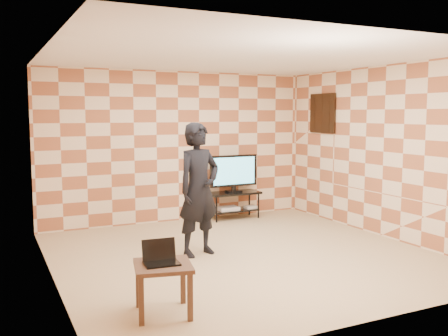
{
  "coord_description": "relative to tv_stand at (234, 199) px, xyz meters",
  "views": [
    {
      "loc": [
        -3.16,
        -5.96,
        1.95
      ],
      "look_at": [
        0.0,
        0.6,
        1.15
      ],
      "focal_mm": 40.0,
      "sensor_mm": 36.0,
      "label": 1
    }
  ],
  "objects": [
    {
      "name": "tv_stand",
      "position": [
        0.0,
        0.0,
        0.0
      ],
      "size": [
        0.98,
        0.44,
        0.5
      ],
      "color": "black",
      "rests_on": "floor"
    },
    {
      "name": "person",
      "position": [
        -1.5,
        -1.92,
        0.55
      ],
      "size": [
        0.76,
        0.6,
        1.83
      ],
      "primitive_type": "imported",
      "rotation": [
        0.0,
        0.0,
        0.27
      ],
      "color": "black",
      "rests_on": "floor"
    },
    {
      "name": "dvd_player",
      "position": [
        -0.13,
        -0.02,
        -0.16
      ],
      "size": [
        0.39,
        0.28,
        0.06
      ],
      "primitive_type": "cube",
      "rotation": [
        0.0,
        0.0,
        -0.01
      ],
      "color": "silver",
      "rests_on": "tv_stand"
    },
    {
      "name": "ceiling",
      "position": [
        -0.96,
        -2.19,
        2.33
      ],
      "size": [
        5.0,
        5.0,
        0.02
      ],
      "primitive_type": "cube",
      "color": "white",
      "rests_on": "wall_back"
    },
    {
      "name": "side_table",
      "position": [
        -2.62,
        -3.67,
        0.05
      ],
      "size": [
        0.65,
        0.65,
        0.5
      ],
      "color": "#3E2B1B",
      "rests_on": "floor"
    },
    {
      "name": "tv",
      "position": [
        -0.0,
        -0.0,
        0.52
      ],
      "size": [
        0.95,
        0.19,
        0.69
      ],
      "color": "black",
      "rests_on": "tv_stand"
    },
    {
      "name": "wall_left",
      "position": [
        -3.46,
        -2.19,
        0.98
      ],
      "size": [
        0.02,
        5.0,
        2.7
      ],
      "primitive_type": "cube",
      "color": "beige",
      "rests_on": "ground"
    },
    {
      "name": "wall_back",
      "position": [
        -0.96,
        0.31,
        0.98
      ],
      "size": [
        5.0,
        0.02,
        2.7
      ],
      "primitive_type": "cube",
      "color": "beige",
      "rests_on": "ground"
    },
    {
      "name": "wall_art",
      "position": [
        1.51,
        -0.64,
        1.58
      ],
      "size": [
        0.04,
        0.72,
        0.72
      ],
      "color": "black",
      "rests_on": "wall_right"
    },
    {
      "name": "wall_right",
      "position": [
        1.54,
        -2.19,
        0.98
      ],
      "size": [
        0.02,
        5.0,
        2.7
      ],
      "primitive_type": "cube",
      "color": "beige",
      "rests_on": "ground"
    },
    {
      "name": "game_console",
      "position": [
        0.33,
        -0.05,
        -0.17
      ],
      "size": [
        0.23,
        0.18,
        0.05
      ],
      "primitive_type": "cube",
      "rotation": [
        0.0,
        0.0,
        0.09
      ],
      "color": "silver",
      "rests_on": "tv_stand"
    },
    {
      "name": "floor",
      "position": [
        -0.96,
        -2.19,
        -0.37
      ],
      "size": [
        5.0,
        5.0,
        0.0
      ],
      "primitive_type": "plane",
      "color": "tan",
      "rests_on": "ground"
    },
    {
      "name": "wall_front",
      "position": [
        -0.96,
        -4.69,
        0.98
      ],
      "size": [
        5.0,
        0.02,
        2.7
      ],
      "primitive_type": "cube",
      "color": "beige",
      "rests_on": "ground"
    },
    {
      "name": "laptop",
      "position": [
        -2.63,
        -3.63,
        0.18
      ],
      "size": [
        0.35,
        0.29,
        0.22
      ],
      "color": "black",
      "rests_on": "side_table"
    }
  ]
}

